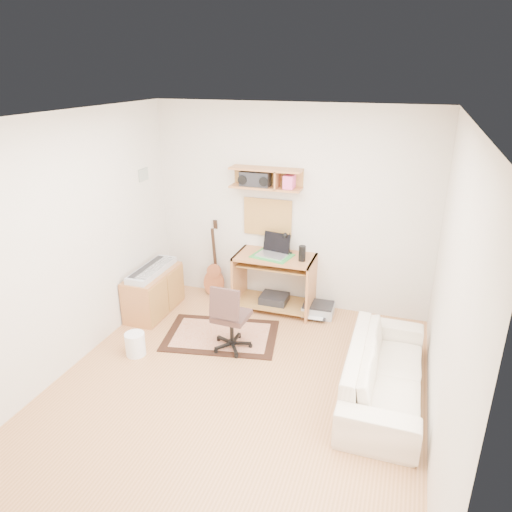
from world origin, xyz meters
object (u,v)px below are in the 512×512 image
(task_chair, at_px, (231,316))
(cabinet, at_px, (154,292))
(sofa, at_px, (386,364))
(printer, at_px, (318,309))
(desk, at_px, (274,283))

(task_chair, bearing_deg, cabinet, 161.04)
(cabinet, xyz_separation_m, sofa, (2.96, -0.80, 0.07))
(sofa, bearing_deg, printer, 33.58)
(cabinet, height_order, sofa, sofa)
(desk, xyz_separation_m, task_chair, (-0.18, -1.06, 0.04))
(cabinet, bearing_deg, desk, 21.09)
(printer, xyz_separation_m, sofa, (0.92, -1.39, 0.26))
(cabinet, relative_size, sofa, 0.51)
(task_chair, relative_size, printer, 2.09)
(printer, bearing_deg, task_chair, -127.42)
(task_chair, relative_size, cabinet, 0.91)
(desk, distance_m, printer, 0.65)
(sofa, bearing_deg, cabinet, 74.87)
(cabinet, distance_m, printer, 2.13)
(desk, relative_size, sofa, 0.56)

